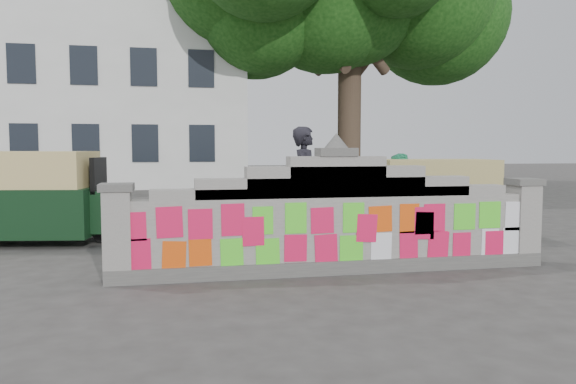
{
  "coord_description": "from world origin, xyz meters",
  "views": [
    {
      "loc": [
        -2.3,
        -7.7,
        1.8
      ],
      "look_at": [
        -0.5,
        1.0,
        1.1
      ],
      "focal_mm": 35.0,
      "sensor_mm": 36.0,
      "label": 1
    }
  ],
  "objects_px": {
    "rickshaw_left": "(28,196)",
    "cyclist_bike": "(306,220)",
    "pedestrian": "(401,195)",
    "cyclist_rider": "(306,197)",
    "rickshaw_right": "(430,198)"
  },
  "relations": [
    {
      "from": "rickshaw_left",
      "to": "cyclist_bike",
      "type": "bearing_deg",
      "value": -12.13
    },
    {
      "from": "pedestrian",
      "to": "rickshaw_left",
      "type": "height_order",
      "value": "rickshaw_left"
    },
    {
      "from": "cyclist_rider",
      "to": "rickshaw_left",
      "type": "xyz_separation_m",
      "value": [
        -4.89,
        1.96,
        -0.06
      ]
    },
    {
      "from": "cyclist_bike",
      "to": "rickshaw_left",
      "type": "distance_m",
      "value": 5.28
    },
    {
      "from": "cyclist_rider",
      "to": "rickshaw_right",
      "type": "bearing_deg",
      "value": -47.68
    },
    {
      "from": "rickshaw_right",
      "to": "rickshaw_left",
      "type": "bearing_deg",
      "value": -3.7
    },
    {
      "from": "cyclist_rider",
      "to": "pedestrian",
      "type": "xyz_separation_m",
      "value": [
        2.33,
        1.41,
        -0.11
      ]
    },
    {
      "from": "pedestrian",
      "to": "rickshaw_right",
      "type": "height_order",
      "value": "pedestrian"
    },
    {
      "from": "pedestrian",
      "to": "rickshaw_right",
      "type": "xyz_separation_m",
      "value": [
        0.42,
        -0.47,
        -0.03
      ]
    },
    {
      "from": "cyclist_bike",
      "to": "cyclist_rider",
      "type": "bearing_deg",
      "value": 113.53
    },
    {
      "from": "rickshaw_left",
      "to": "rickshaw_right",
      "type": "relative_size",
      "value": 1.12
    },
    {
      "from": "cyclist_bike",
      "to": "rickshaw_left",
      "type": "bearing_deg",
      "value": 91.63
    },
    {
      "from": "rickshaw_right",
      "to": "cyclist_rider",
      "type": "bearing_deg",
      "value": 22.74
    },
    {
      "from": "cyclist_bike",
      "to": "rickshaw_right",
      "type": "xyz_separation_m",
      "value": [
        2.76,
        0.94,
        0.25
      ]
    },
    {
      "from": "cyclist_bike",
      "to": "rickshaw_right",
      "type": "distance_m",
      "value": 2.92
    }
  ]
}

